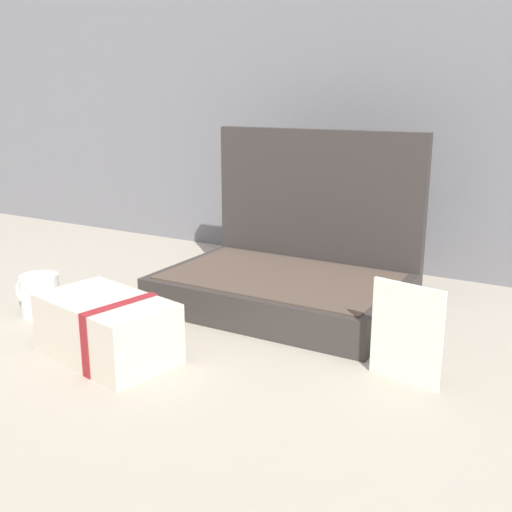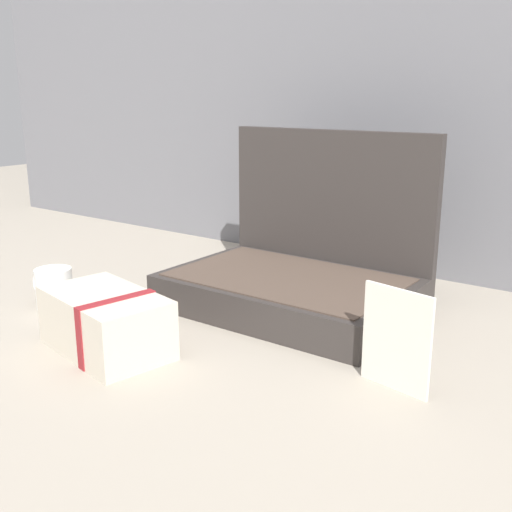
% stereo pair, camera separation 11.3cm
% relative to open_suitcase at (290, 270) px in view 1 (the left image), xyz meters
% --- Properties ---
extents(ground_plane, '(6.00, 6.00, 0.00)m').
position_rel_open_suitcase_xyz_m(ground_plane, '(0.06, -0.18, -0.08)').
color(ground_plane, '#9E9384').
extents(open_suitcase, '(0.51, 0.35, 0.37)m').
position_rel_open_suitcase_xyz_m(open_suitcase, '(0.00, 0.00, 0.00)').
color(open_suitcase, '#332D2B').
rests_on(open_suitcase, ground_plane).
extents(cream_toiletry_bag, '(0.27, 0.19, 0.11)m').
position_rel_open_suitcase_xyz_m(cream_toiletry_bag, '(-0.15, -0.41, -0.02)').
color(cream_toiletry_bag, beige).
rests_on(cream_toiletry_bag, ground_plane).
extents(coffee_mug, '(0.11, 0.08, 0.09)m').
position_rel_open_suitcase_xyz_m(coffee_mug, '(-0.42, -0.33, -0.03)').
color(coffee_mug, white).
rests_on(coffee_mug, ground_plane).
extents(info_card_left, '(0.12, 0.03, 0.17)m').
position_rel_open_suitcase_xyz_m(info_card_left, '(0.33, -0.25, 0.01)').
color(info_card_left, silver).
rests_on(info_card_left, ground_plane).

